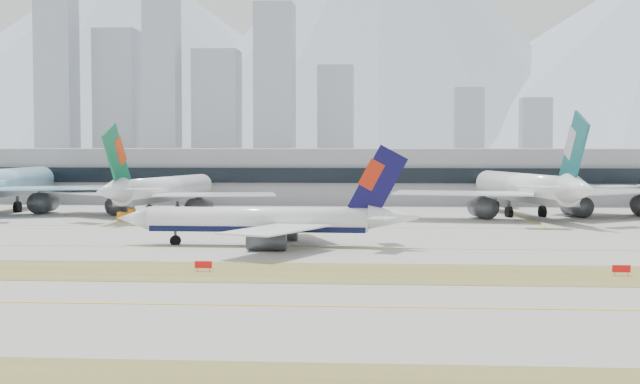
# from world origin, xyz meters

# --- Properties ---
(ground) EXTENTS (3000.00, 3000.00, 0.00)m
(ground) POSITION_xyz_m (0.00, 0.00, 0.00)
(ground) COLOR gray
(ground) RESTS_ON ground
(apron_markings) EXTENTS (360.00, 122.22, 0.06)m
(apron_markings) POSITION_xyz_m (0.00, -53.95, 0.02)
(apron_markings) COLOR brown
(apron_markings) RESTS_ON ground
(taxiing_airliner) EXTENTS (48.35, 42.06, 16.26)m
(taxiing_airliner) POSITION_xyz_m (-10.29, -2.63, 3.92)
(taxiing_airliner) COLOR white
(taxiing_airliner) RESTS_ON ground
(widebody_eva) EXTENTS (57.02, 56.66, 20.77)m
(widebody_eva) POSITION_xyz_m (-42.63, 56.79, 5.52)
(widebody_eva) COLOR white
(widebody_eva) RESTS_ON ground
(widebody_cathay) EXTENTS (62.84, 62.63, 23.05)m
(widebody_cathay) POSITION_xyz_m (39.66, 56.98, 6.13)
(widebody_cathay) COLOR white
(widebody_cathay) RESTS_ON ground
(terminal) EXTENTS (280.00, 43.10, 15.00)m
(terminal) POSITION_xyz_m (0.00, 114.84, 7.50)
(terminal) COLOR gray
(terminal) RESTS_ON ground
(hold_sign_left) EXTENTS (2.20, 0.15, 1.35)m
(hold_sign_left) POSITION_xyz_m (-14.77, -32.00, 0.88)
(hold_sign_left) COLOR red
(hold_sign_left) RESTS_ON ground
(hold_sign_right) EXTENTS (2.20, 0.15, 1.35)m
(hold_sign_right) POSITION_xyz_m (36.83, -32.00, 0.88)
(hold_sign_right) COLOR red
(hold_sign_right) RESTS_ON ground
(gse_b) EXTENTS (3.55, 2.00, 2.60)m
(gse_b) POSITION_xyz_m (-46.30, 42.06, 1.05)
(gse_b) COLOR orange
(gse_b) RESTS_ON ground
(city_skyline) EXTENTS (342.00, 49.80, 140.00)m
(city_skyline) POSITION_xyz_m (-106.76, 453.42, 49.80)
(city_skyline) COLOR #959DAA
(city_skyline) RESTS_ON ground
(mountain_ridge) EXTENTS (2830.00, 1120.00, 470.00)m
(mountain_ridge) POSITION_xyz_m (33.00, 1404.14, 181.85)
(mountain_ridge) COLOR #9EA8B7
(mountain_ridge) RESTS_ON ground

